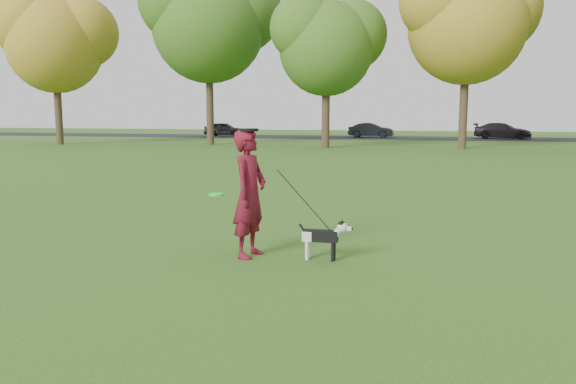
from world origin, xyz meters
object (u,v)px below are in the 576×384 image
(car_left, at_px, (225,129))
(car_mid, at_px, (371,130))
(dog, at_px, (325,235))
(car_right, at_px, (502,131))
(man, at_px, (250,194))

(car_left, distance_m, car_mid, 13.15)
(dog, distance_m, car_right, 41.07)
(man, distance_m, dog, 1.25)
(man, xyz_separation_m, car_right, (8.63, 40.42, -0.28))
(car_left, bearing_deg, man, -163.53)
(dog, xyz_separation_m, car_mid, (-3.01, 40.38, 0.27))
(man, xyz_separation_m, car_mid, (-1.90, 40.42, -0.30))
(dog, height_order, car_left, car_left)
(car_mid, relative_size, car_right, 0.85)
(man, height_order, car_left, man)
(dog, relative_size, car_mid, 0.21)
(man, relative_size, car_mid, 0.50)
(car_mid, xyz_separation_m, car_right, (10.53, 0.00, 0.02))
(dog, bearing_deg, car_left, 111.81)
(car_left, relative_size, car_mid, 0.97)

